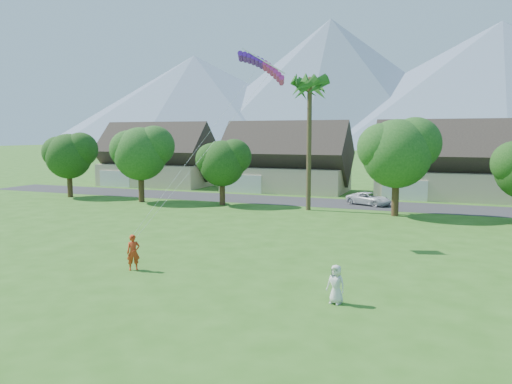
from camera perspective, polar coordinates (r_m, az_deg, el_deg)
The scene contains 10 objects.
ground at distance 21.08m, azimuth -10.35°, elevation -13.30°, with size 500.00×500.00×0.00m, color #2D6019.
street at distance 52.34m, azimuth 9.73°, elevation -1.30°, with size 90.00×7.00×0.01m, color #2D2D30.
kite_flyer at distance 27.23m, azimuth -13.84°, elevation -6.72°, with size 0.69×0.45×1.90m, color red.
watcher at distance 21.68m, azimuth 9.12°, elevation -10.38°, with size 0.82×0.53×1.67m, color silver.
parked_car at distance 51.76m, azimuth 12.79°, elevation -0.76°, with size 2.11×4.58×1.27m, color silver.
mountain_ridge at distance 277.62m, azimuth 21.91°, elevation 10.69°, with size 540.00×240.00×70.00m.
houses_row at distance 60.72m, azimuth 12.01°, elevation 2.99°, with size 72.75×8.19×8.86m.
tree_row at distance 46.25m, azimuth 6.89°, elevation 3.79°, with size 62.27×6.67×8.45m.
fan_palm at distance 47.21m, azimuth 6.17°, elevation 12.25°, with size 3.00×3.00×13.80m.
parafoil_kite at distance 33.61m, azimuth 0.85°, elevation 14.35°, with size 3.58×1.27×0.50m.
Camera 1 is at (10.61, -16.76, 7.15)m, focal length 35.00 mm.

